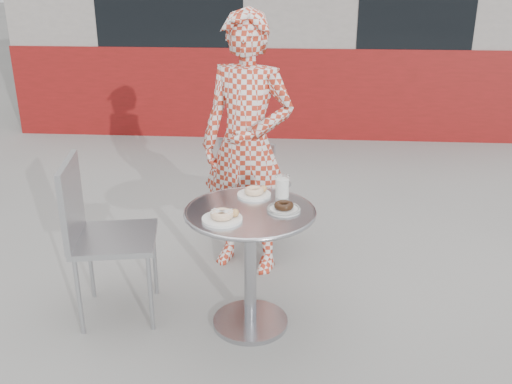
# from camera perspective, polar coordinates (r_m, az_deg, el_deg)

# --- Properties ---
(ground) EXTENTS (60.00, 60.00, 0.00)m
(ground) POSITION_cam_1_polar(r_m,az_deg,el_deg) (3.21, -0.07, -12.61)
(ground) COLOR gray
(ground) RESTS_ON ground
(bistro_table) EXTENTS (0.67, 0.67, 0.67)m
(bistro_table) POSITION_cam_1_polar(r_m,az_deg,el_deg) (2.92, -0.59, -4.78)
(bistro_table) COLOR silver
(bistro_table) RESTS_ON ground
(chair_far) EXTENTS (0.47, 0.47, 0.79)m
(chair_far) POSITION_cam_1_polar(r_m,az_deg,el_deg) (3.91, -0.01, -1.99)
(chair_far) COLOR #A6A9AD
(chair_far) RESTS_ON ground
(chair_left) EXTENTS (0.50, 0.50, 0.90)m
(chair_left) POSITION_cam_1_polar(r_m,az_deg,el_deg) (3.22, -13.87, -7.45)
(chair_left) COLOR #A6A9AD
(chair_left) RESTS_ON ground
(seated_person) EXTENTS (0.67, 0.54, 1.60)m
(seated_person) POSITION_cam_1_polar(r_m,az_deg,el_deg) (3.45, -0.88, 4.62)
(seated_person) COLOR #AF2F1B
(seated_person) RESTS_ON ground
(plate_far) EXTENTS (0.18, 0.18, 0.05)m
(plate_far) POSITION_cam_1_polar(r_m,az_deg,el_deg) (3.02, -0.14, -0.05)
(plate_far) COLOR white
(plate_far) RESTS_ON bistro_table
(plate_near) EXTENTS (0.20, 0.20, 0.05)m
(plate_near) POSITION_cam_1_polar(r_m,az_deg,el_deg) (2.73, -3.34, -2.45)
(plate_near) COLOR white
(plate_near) RESTS_ON bistro_table
(plate_checker) EXTENTS (0.17, 0.17, 0.04)m
(plate_checker) POSITION_cam_1_polar(r_m,az_deg,el_deg) (2.84, 2.80, -1.61)
(plate_checker) COLOR white
(plate_checker) RESTS_ON bistro_table
(milk_cup) EXTENTS (0.08, 0.08, 0.12)m
(milk_cup) POSITION_cam_1_polar(r_m,az_deg,el_deg) (2.99, 2.64, 0.51)
(milk_cup) COLOR white
(milk_cup) RESTS_ON bistro_table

